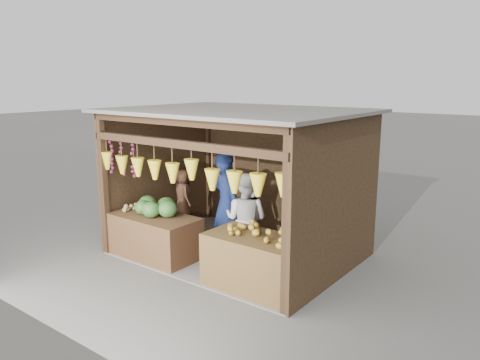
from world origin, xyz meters
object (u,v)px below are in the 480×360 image
(counter_left, at_px, (155,236))
(vendor_seated, at_px, (182,195))
(counter_right, at_px, (256,263))
(man_standing, at_px, (226,204))
(woman_standing, at_px, (246,219))

(counter_left, xyz_separation_m, vendor_seated, (-0.49, 1.24, 0.45))
(counter_left, xyz_separation_m, counter_right, (2.24, 0.01, 0.04))
(counter_left, height_order, man_standing, man_standing)
(woman_standing, xyz_separation_m, vendor_seated, (-2.02, 0.52, 0.03))
(woman_standing, bearing_deg, counter_left, 14.74)
(man_standing, xyz_separation_m, vendor_seated, (-1.43, 0.33, -0.10))
(counter_left, bearing_deg, man_standing, 44.20)
(man_standing, bearing_deg, counter_right, 164.61)
(counter_right, bearing_deg, vendor_seated, 155.93)
(man_standing, distance_m, woman_standing, 0.63)
(woman_standing, height_order, vendor_seated, woman_standing)
(vendor_seated, bearing_deg, woman_standing, -169.86)
(man_standing, distance_m, vendor_seated, 1.47)
(counter_right, height_order, woman_standing, woman_standing)
(counter_right, xyz_separation_m, man_standing, (-1.31, 0.89, 0.52))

